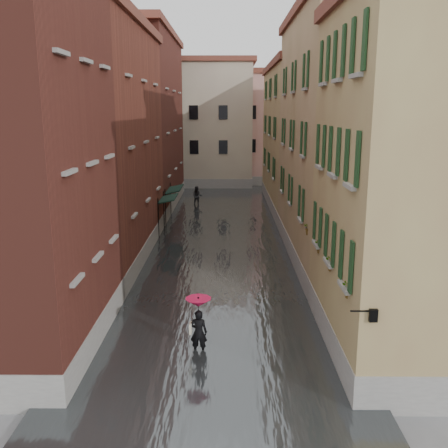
{
  "coord_description": "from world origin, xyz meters",
  "views": [
    {
      "loc": [
        0.52,
        -18.33,
        8.29
      ],
      "look_at": [
        0.32,
        4.66,
        3.0
      ],
      "focal_mm": 40.0,
      "sensor_mm": 36.0,
      "label": 1
    }
  ],
  "objects": [
    {
      "name": "ground",
      "position": [
        0.0,
        0.0,
        0.0
      ],
      "size": [
        120.0,
        120.0,
        0.0
      ],
      "primitive_type": "plane",
      "color": "#5F5F62",
      "rests_on": "ground"
    },
    {
      "name": "floodwater",
      "position": [
        0.0,
        13.0,
        0.1
      ],
      "size": [
        10.0,
        60.0,
        0.2
      ],
      "primitive_type": "cube",
      "color": "#404547",
      "rests_on": "ground"
    },
    {
      "name": "building_left_near",
      "position": [
        -7.0,
        -2.0,
        6.5
      ],
      "size": [
        6.0,
        8.0,
        13.0
      ],
      "primitive_type": "cube",
      "color": "maroon",
      "rests_on": "ground"
    },
    {
      "name": "building_left_mid",
      "position": [
        -7.0,
        9.0,
        6.25
      ],
      "size": [
        6.0,
        14.0,
        12.5
      ],
      "primitive_type": "cube",
      "color": "brown",
      "rests_on": "ground"
    },
    {
      "name": "building_left_far",
      "position": [
        -7.0,
        24.0,
        7.0
      ],
      "size": [
        6.0,
        16.0,
        14.0
      ],
      "primitive_type": "cube",
      "color": "maroon",
      "rests_on": "ground"
    },
    {
      "name": "building_right_near",
      "position": [
        7.0,
        -2.0,
        5.75
      ],
      "size": [
        6.0,
        8.0,
        11.5
      ],
      "primitive_type": "cube",
      "color": "#93724B",
      "rests_on": "ground"
    },
    {
      "name": "building_right_mid",
      "position": [
        7.0,
        9.0,
        6.5
      ],
      "size": [
        6.0,
        14.0,
        13.0
      ],
      "primitive_type": "cube",
      "color": "tan",
      "rests_on": "ground"
    },
    {
      "name": "building_right_far",
      "position": [
        7.0,
        24.0,
        5.75
      ],
      "size": [
        6.0,
        16.0,
        11.5
      ],
      "primitive_type": "cube",
      "color": "#93724B",
      "rests_on": "ground"
    },
    {
      "name": "building_end_cream",
      "position": [
        -3.0,
        38.0,
        6.5
      ],
      "size": [
        12.0,
        9.0,
        13.0
      ],
      "primitive_type": "cube",
      "color": "beige",
      "rests_on": "ground"
    },
    {
      "name": "building_end_pink",
      "position": [
        6.0,
        40.0,
        6.0
      ],
      "size": [
        10.0,
        9.0,
        12.0
      ],
      "primitive_type": "cube",
      "color": "tan",
      "rests_on": "ground"
    },
    {
      "name": "awning_near",
      "position": [
        -3.49,
        14.19,
        2.46
      ],
      "size": [
        1.09,
        2.76,
        2.8
      ],
      "color": "black",
      "rests_on": "ground"
    },
    {
      "name": "awning_far",
      "position": [
        -3.48,
        18.13,
        2.48
      ],
      "size": [
        1.09,
        3.35,
        2.8
      ],
      "color": "black",
      "rests_on": "ground"
    },
    {
      "name": "wall_lantern",
      "position": [
        4.33,
        -6.0,
        3.01
      ],
      "size": [
        0.71,
        0.22,
        0.35
      ],
      "color": "black",
      "rests_on": "ground"
    },
    {
      "name": "window_planters",
      "position": [
        4.12,
        -0.88,
        3.51
      ],
      "size": [
        0.59,
        8.35,
        0.84
      ],
      "color": "brown",
      "rests_on": "ground"
    },
    {
      "name": "pedestrian_main",
      "position": [
        -0.49,
        -2.48,
        1.23
      ],
      "size": [
        0.9,
        0.9,
        2.06
      ],
      "color": "black",
      "rests_on": "ground"
    },
    {
      "name": "pedestrian_far",
      "position": [
        -2.19,
        24.62,
        0.89
      ],
      "size": [
        0.88,
        0.69,
        1.78
      ],
      "primitive_type": "imported",
      "rotation": [
        0.0,
        0.0,
        0.02
      ],
      "color": "black",
      "rests_on": "ground"
    }
  ]
}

